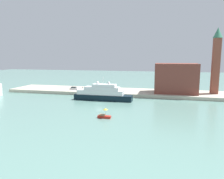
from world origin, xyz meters
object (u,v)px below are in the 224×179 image
at_px(large_yacht, 102,94).
at_px(harbor_building, 176,78).
at_px(bell_tower, 216,58).
at_px(parked_car, 74,88).
at_px(mooring_bollard, 113,92).
at_px(person_figure, 83,88).
at_px(small_motorboat, 104,115).

xyz_separation_m(large_yacht, harbor_building, (31.07, 17.82, 5.69)).
height_order(bell_tower, parked_car, bell_tower).
distance_m(harbor_building, bell_tower, 19.76).
bearing_deg(mooring_bollard, parked_car, 166.05).
xyz_separation_m(bell_tower, parked_car, (-68.31, -4.37, -15.58)).
relative_size(bell_tower, person_figure, 18.78).
distance_m(small_motorboat, parked_car, 50.55).
distance_m(small_motorboat, bell_tower, 63.43).
distance_m(person_figure, mooring_bollard, 18.66).
xyz_separation_m(large_yacht, mooring_bollard, (2.16, 10.03, -0.95)).
xyz_separation_m(large_yacht, small_motorboat, (8.38, -26.36, -1.90)).
bearing_deg(harbor_building, parked_car, -177.40).
bearing_deg(bell_tower, parked_car, -176.34).
relative_size(bell_tower, parked_car, 6.81).
distance_m(large_yacht, parked_car, 25.26).
distance_m(harbor_building, mooring_bollard, 30.67).
distance_m(large_yacht, mooring_bollard, 10.30).
distance_m(bell_tower, person_figure, 65.78).
bearing_deg(parked_car, mooring_bollard, -13.95).
height_order(small_motorboat, parked_car, small_motorboat).
relative_size(parked_car, person_figure, 2.76).
height_order(small_motorboat, harbor_building, harbor_building).
bearing_deg(harbor_building, small_motorboat, -117.18).
xyz_separation_m(bell_tower, mooring_bollard, (-46.23, -9.86, -15.91)).
bearing_deg(person_figure, parked_car, -170.89).
bearing_deg(person_figure, mooring_bollard, -19.43).
relative_size(large_yacht, parked_car, 5.70).
bearing_deg(small_motorboat, parked_car, 124.05).
bearing_deg(small_motorboat, large_yacht, 107.63).
relative_size(harbor_building, person_figure, 12.09).
relative_size(small_motorboat, bell_tower, 0.13).
distance_m(large_yacht, harbor_building, 36.27).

